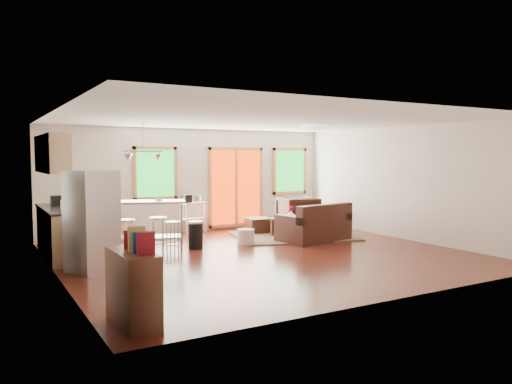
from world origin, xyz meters
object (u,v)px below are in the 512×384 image
refrigerator (92,221)px  kitchen_cart (192,207)px  loveseat (315,226)px  island (145,216)px  armchair (298,211)px  coffee_table (293,220)px  ottoman (259,225)px  rug (293,236)px

refrigerator → kitchen_cart: refrigerator is taller
loveseat → island: (-3.65, 0.83, 0.36)m
loveseat → armchair: 1.87m
coffee_table → ottoman: (-0.51, 0.79, -0.19)m
rug → loveseat: 0.86m
kitchen_cart → coffee_table: bearing=-40.4°
armchair → refrigerator: 6.17m
loveseat → island: bearing=157.2°
armchair → ottoman: bearing=11.9°
rug → coffee_table: bearing=52.6°
ottoman → refrigerator: 5.08m
coffee_table → refrigerator: size_ratio=0.73×
ottoman → island: (-3.15, -0.84, 0.50)m
ottoman → refrigerator: (-4.49, -2.31, 0.65)m
rug → coffee_table: (0.07, 0.09, 0.37)m
loveseat → armchair: armchair is taller
coffee_table → island: bearing=-179.1°
kitchen_cart → rug: bearing=-42.8°
ottoman → refrigerator: bearing=-152.8°
ottoman → rug: bearing=-63.3°
coffee_table → armchair: bearing=50.0°
refrigerator → loveseat: bearing=-16.8°
loveseat → ottoman: 1.75m
loveseat → armchair: bearing=57.6°
ottoman → island: size_ratio=0.33×
ottoman → refrigerator: refrigerator is taller
rug → armchair: (0.77, 0.93, 0.46)m
island → kitchen_cart: bearing=44.9°
loveseat → rug: bearing=84.3°
rug → ottoman: size_ratio=4.85×
ottoman → kitchen_cart: kitchen_cart is taller
armchair → kitchen_cart: (-2.64, 0.81, 0.19)m
loveseat → kitchen_cart: (-1.93, 2.53, 0.32)m
rug → island: 3.65m
rug → armchair: 1.29m
rug → refrigerator: bearing=-163.8°
rug → coffee_table: size_ratio=2.24×
ottoman → coffee_table: bearing=-57.2°
refrigerator → rug: bearing=-7.8°
rug → refrigerator: refrigerator is taller
kitchen_cart → armchair: bearing=-17.1°
coffee_table → armchair: size_ratio=1.29×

